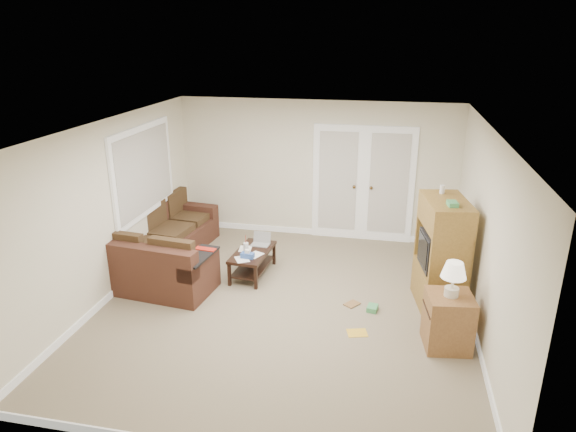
% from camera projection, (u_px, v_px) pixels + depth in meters
% --- Properties ---
extents(floor, '(5.50, 5.50, 0.00)m').
position_uv_depth(floor, '(285.00, 306.00, 7.14)').
color(floor, gray).
rests_on(floor, ground).
extents(ceiling, '(5.00, 5.50, 0.02)m').
position_uv_depth(ceiling, '(284.00, 127.00, 6.30)').
color(ceiling, silver).
rests_on(ceiling, wall_back).
extents(wall_left, '(0.02, 5.50, 2.50)m').
position_uv_depth(wall_left, '(111.00, 210.00, 7.20)').
color(wall_left, '#ECE6CD').
rests_on(wall_left, floor).
extents(wall_right, '(0.02, 5.50, 2.50)m').
position_uv_depth(wall_right, '(485.00, 237.00, 6.25)').
color(wall_right, '#ECE6CD').
rests_on(wall_right, floor).
extents(wall_back, '(5.00, 0.02, 2.50)m').
position_uv_depth(wall_back, '(316.00, 170.00, 9.26)').
color(wall_back, '#ECE6CD').
rests_on(wall_back, floor).
extents(wall_front, '(5.00, 0.02, 2.50)m').
position_uv_depth(wall_front, '(215.00, 337.00, 4.19)').
color(wall_front, '#ECE6CD').
rests_on(wall_front, floor).
extents(baseboards, '(5.00, 5.50, 0.10)m').
position_uv_depth(baseboards, '(285.00, 303.00, 7.13)').
color(baseboards, white).
rests_on(baseboards, floor).
extents(french_doors, '(1.80, 0.05, 2.13)m').
position_uv_depth(french_doors, '(363.00, 185.00, 9.14)').
color(french_doors, white).
rests_on(french_doors, floor).
extents(window_left, '(0.05, 1.92, 1.42)m').
position_uv_depth(window_left, '(144.00, 171.00, 8.01)').
color(window_left, white).
rests_on(window_left, wall_left).
extents(sectional_sofa, '(1.84, 2.82, 0.81)m').
position_uv_depth(sectional_sofa, '(162.00, 251.00, 8.16)').
color(sectional_sofa, '#49281C').
rests_on(sectional_sofa, floor).
extents(coffee_table, '(0.56, 1.01, 0.67)m').
position_uv_depth(coffee_table, '(253.00, 261.00, 8.02)').
color(coffee_table, black).
rests_on(coffee_table, floor).
extents(tv_armoire, '(0.68, 1.04, 1.66)m').
position_uv_depth(tv_armoire, '(441.00, 254.00, 6.91)').
color(tv_armoire, olive).
rests_on(tv_armoire, floor).
extents(side_cabinet, '(0.59, 0.59, 1.11)m').
position_uv_depth(side_cabinet, '(448.00, 317.00, 6.11)').
color(side_cabinet, brown).
rests_on(side_cabinet, floor).
extents(space_heater, '(0.14, 0.12, 0.32)m').
position_uv_depth(space_heater, '(420.00, 240.00, 8.99)').
color(space_heater, silver).
rests_on(space_heater, floor).
extents(floor_magazine, '(0.29, 0.26, 0.01)m').
position_uv_depth(floor_magazine, '(357.00, 333.00, 6.50)').
color(floor_magazine, gold).
rests_on(floor_magazine, floor).
extents(floor_greenbox, '(0.16, 0.20, 0.07)m').
position_uv_depth(floor_greenbox, '(372.00, 308.00, 7.02)').
color(floor_greenbox, '#469A5A').
rests_on(floor_greenbox, floor).
extents(floor_book, '(0.25, 0.26, 0.02)m').
position_uv_depth(floor_book, '(348.00, 302.00, 7.24)').
color(floor_book, brown).
rests_on(floor_book, floor).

